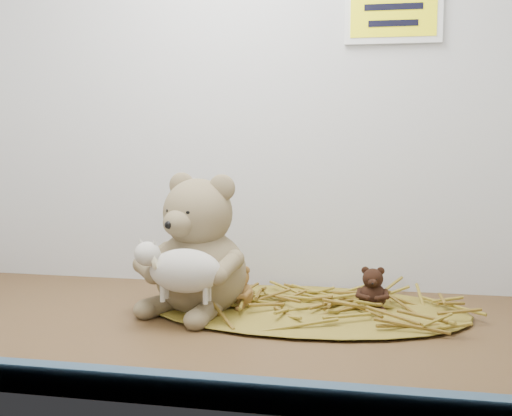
% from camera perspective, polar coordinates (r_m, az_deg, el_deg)
% --- Properties ---
extents(alcove_shell, '(1.20, 0.60, 0.90)m').
position_cam_1_polar(alcove_shell, '(1.11, -3.89, 13.64)').
color(alcove_shell, '#3F2C15').
rests_on(alcove_shell, ground).
extents(front_rail, '(1.19, 0.02, 0.04)m').
position_cam_1_polar(front_rail, '(0.81, -10.77, -15.17)').
color(front_rail, '#344A65').
rests_on(front_rail, shelf_floor).
extents(straw_bed, '(0.57, 0.33, 0.01)m').
position_cam_1_polar(straw_bed, '(1.15, 4.44, -8.92)').
color(straw_bed, brown).
rests_on(straw_bed, shelf_floor).
extents(main_teddy, '(0.26, 0.27, 0.25)m').
position_cam_1_polar(main_teddy, '(1.13, -4.99, -3.15)').
color(main_teddy, olive).
rests_on(main_teddy, shelf_floor).
extents(toy_lamb, '(0.16, 0.10, 0.10)m').
position_cam_1_polar(toy_lamb, '(1.05, -6.30, -5.57)').
color(toy_lamb, beige).
rests_on(toy_lamb, main_teddy).
extents(mini_teddy_tan, '(0.08, 0.08, 0.07)m').
position_cam_1_polar(mini_teddy_tan, '(1.14, -1.47, -6.82)').
color(mini_teddy_tan, '#985F31').
rests_on(mini_teddy_tan, straw_bed).
extents(mini_teddy_brown, '(0.06, 0.06, 0.07)m').
position_cam_1_polar(mini_teddy_brown, '(1.15, 10.33, -6.83)').
color(mini_teddy_brown, black).
rests_on(mini_teddy_brown, straw_bed).
extents(wall_sign, '(0.16, 0.01, 0.11)m').
position_cam_1_polar(wall_sign, '(1.29, 12.12, 17.05)').
color(wall_sign, '#FFF80D').
rests_on(wall_sign, back_wall).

